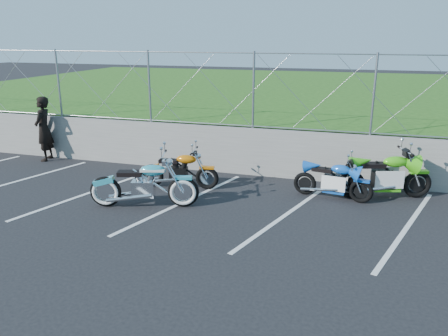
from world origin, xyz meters
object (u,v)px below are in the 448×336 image
(naked_orange, at_px, (180,172))
(sportbike_green, at_px, (386,178))
(sportbike_blue, at_px, (334,182))
(cruiser_turquoise, at_px, (145,186))
(person_standing, at_px, (44,129))

(naked_orange, bearing_deg, sportbike_green, 0.85)
(sportbike_green, distance_m, sportbike_blue, 1.24)
(cruiser_turquoise, relative_size, sportbike_green, 1.09)
(naked_orange, height_order, person_standing, person_standing)
(sportbike_green, xyz_separation_m, sportbike_blue, (-1.16, -0.41, -0.08))
(naked_orange, bearing_deg, sportbike_blue, -2.75)
(sportbike_blue, xyz_separation_m, person_standing, (-8.64, 0.87, 0.56))
(cruiser_turquoise, height_order, naked_orange, cruiser_turquoise)
(cruiser_turquoise, relative_size, sportbike_blue, 1.28)
(cruiser_turquoise, xyz_separation_m, person_standing, (-4.67, 2.59, 0.49))
(person_standing, bearing_deg, sportbike_green, 73.01)
(sportbike_green, relative_size, sportbike_blue, 1.17)
(cruiser_turquoise, xyz_separation_m, naked_orange, (0.26, 1.40, -0.06))
(naked_orange, relative_size, sportbike_blue, 1.07)
(naked_orange, distance_m, sportbike_blue, 3.73)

